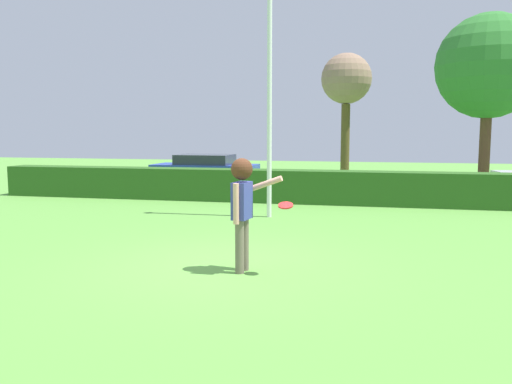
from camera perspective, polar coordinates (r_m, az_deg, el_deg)
name	(u,v)px	position (r m, az deg, el deg)	size (l,w,h in m)	color
ground_plane	(225,266)	(8.69, -3.41, -8.06)	(60.00, 60.00, 0.00)	#5C9C3E
person	(242,200)	(8.14, -1.48, -0.86)	(0.79, 0.56, 1.79)	#6D6052
frisbee	(286,205)	(7.94, 3.23, -1.45)	(0.23, 0.22, 0.09)	red
lamppost	(270,68)	(13.46, 1.48, 13.28)	(0.24, 0.24, 6.87)	silver
hedge_row	(296,186)	(16.23, 4.31, 0.61)	(19.65, 0.90, 1.00)	#2A591C
parked_car_blue	(205,168)	(21.46, -5.54, 2.57)	(4.23, 1.86, 1.25)	#263FA5
birch_tree	(489,67)	(22.29, 23.93, 12.31)	(3.96, 3.96, 6.62)	brown
bare_elm_tree	(346,81)	(23.16, 9.77, 11.73)	(2.14, 2.14, 5.49)	brown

